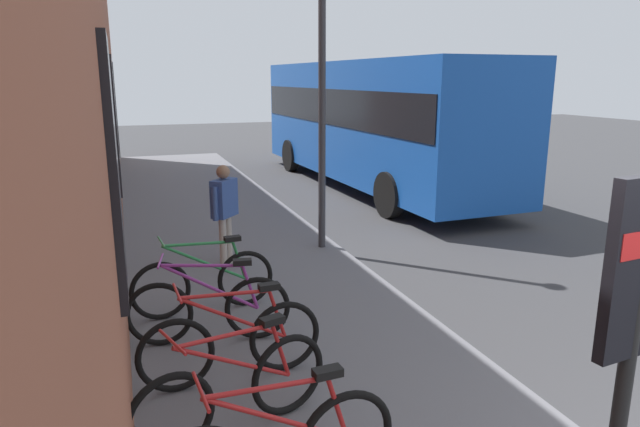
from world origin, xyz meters
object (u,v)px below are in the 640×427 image
Objects in this scene: bicycle_far_end at (210,309)px; bicycle_by_door at (234,391)px; street_lamp at (322,56)px; bicycle_mid_rack at (233,343)px; city_bus at (371,117)px; pedestrian_crossing_street at (224,205)px; transit_info_sign at (637,293)px; bicycle_under_window at (205,282)px.

bicycle_by_door is at bearing 177.79° from bicycle_far_end.
bicycle_mid_rack is at bearing 149.59° from street_lamp.
street_lamp reaches higher than city_bus.
bicycle_far_end is 1.13× the size of pedestrian_crossing_street.
pedestrian_crossing_street is at bearing 12.89° from transit_info_sign.
bicycle_mid_rack is 0.17× the size of city_bus.
bicycle_under_window is (1.73, 0.02, 0.00)m from bicycle_mid_rack.
pedestrian_crossing_street is at bearing -9.29° from bicycle_by_door.
city_bus reaches higher than bicycle_by_door.
city_bus is at bearing -34.27° from bicycle_far_end.
city_bus is 7.63m from pedestrian_crossing_street.
bicycle_by_door is 2.57m from bicycle_under_window.
bicycle_by_door is 0.97× the size of bicycle_far_end.
transit_info_sign is at bearing -155.51° from bicycle_under_window.
city_bus is at bearing -31.24° from bicycle_mid_rack.
bicycle_mid_rack is (0.84, -0.15, -0.00)m from bicycle_by_door.
transit_info_sign is at bearing -142.96° from bicycle_mid_rack.
bicycle_under_window is (2.57, -0.13, -0.00)m from bicycle_by_door.
pedestrian_crossing_street is 0.29× the size of street_lamp.
pedestrian_crossing_street is (-5.70, 5.01, -0.85)m from city_bus.
pedestrian_crossing_street is at bearing 138.66° from city_bus.
bicycle_mid_rack is 0.33× the size of street_lamp.
bicycle_under_window is (0.84, -0.07, 0.00)m from bicycle_far_end.
transit_info_sign is at bearing 162.86° from city_bus.
bicycle_far_end is (1.73, -0.07, -0.00)m from bicycle_by_door.
city_bus is 6.40m from street_lamp.
bicycle_mid_rack is 3.45m from transit_info_sign.
bicycle_under_window is 0.33× the size of street_lamp.
pedestrian_crossing_street is (3.48, -0.56, 0.56)m from bicycle_mid_rack.
bicycle_by_door is at bearing 170.71° from pedestrian_crossing_street.
bicycle_far_end is 0.33× the size of street_lamp.
bicycle_under_window is at bearing -4.61° from bicycle_far_end.
street_lamp reaches higher than bicycle_by_door.
street_lamp is at bearing -30.41° from bicycle_mid_rack.
bicycle_far_end is 0.84m from bicycle_under_window.
bicycle_mid_rack and bicycle_under_window have the same top height.
transit_info_sign is 6.63m from street_lamp.
bicycle_by_door is 2.97m from transit_info_sign.
bicycle_far_end is 0.99× the size of bicycle_under_window.
bicycle_under_window is at bearing 143.16° from city_bus.
street_lamp is at bearing -2.88° from transit_info_sign.
bicycle_under_window is 1.14× the size of pedestrian_crossing_street.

